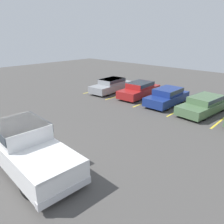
{
  "coord_description": "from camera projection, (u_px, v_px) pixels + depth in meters",
  "views": [
    {
      "loc": [
        8.58,
        -3.7,
        5.32
      ],
      "look_at": [
        0.36,
        5.06,
        1.0
      ],
      "focal_mm": 35.0,
      "sensor_mm": 36.0,
      "label": 1
    }
  ],
  "objects": [
    {
      "name": "stall_stripe_d",
      "position": [
        184.0,
        108.0,
        16.6
      ],
      "size": [
        0.12,
        5.12,
        0.01
      ],
      "primitive_type": "cube",
      "color": "yellow",
      "rests_on": "ground_plane"
    },
    {
      "name": "ground_plane",
      "position": [
        30.0,
        159.0,
        9.86
      ],
      "size": [
        60.0,
        60.0,
        0.0
      ],
      "primitive_type": "plane",
      "color": "#4C4947"
    },
    {
      "name": "pickup_truck",
      "position": [
        25.0,
        146.0,
        9.11
      ],
      "size": [
        6.25,
        2.32,
        1.85
      ],
      "rotation": [
        0.0,
        0.0,
        -0.05
      ],
      "color": "white",
      "rests_on": "ground_plane"
    },
    {
      "name": "stall_stripe_a",
      "position": [
        103.0,
        89.0,
        22.27
      ],
      "size": [
        0.12,
        5.12,
        0.01
      ],
      "primitive_type": "cube",
      "color": "yellow",
      "rests_on": "ground_plane"
    },
    {
      "name": "parked_sedan_d",
      "position": [
        205.0,
        104.0,
        15.4
      ],
      "size": [
        2.26,
        4.92,
        1.2
      ],
      "rotation": [
        0.0,
        0.0,
        -1.67
      ],
      "color": "#4C6B47",
      "rests_on": "ground_plane"
    },
    {
      "name": "stall_stripe_c",
      "position": [
        151.0,
        100.0,
        18.49
      ],
      "size": [
        0.12,
        5.12,
        0.01
      ],
      "primitive_type": "cube",
      "color": "yellow",
      "rests_on": "ground_plane"
    },
    {
      "name": "parked_sedan_b",
      "position": [
        140.0,
        89.0,
        19.32
      ],
      "size": [
        2.08,
        4.62,
        1.3
      ],
      "rotation": [
        0.0,
        0.0,
        -1.5
      ],
      "color": "maroon",
      "rests_on": "ground_plane"
    },
    {
      "name": "parked_sedan_c",
      "position": [
        167.0,
        96.0,
        17.2
      ],
      "size": [
        1.78,
        4.28,
        1.3
      ],
      "rotation": [
        0.0,
        0.0,
        -1.56
      ],
      "color": "navy",
      "rests_on": "ground_plane"
    },
    {
      "name": "parked_sedan_a",
      "position": [
        111.0,
        85.0,
        20.98
      ],
      "size": [
        2.03,
        4.72,
        1.27
      ],
      "rotation": [
        0.0,
        0.0,
        -1.5
      ],
      "color": "gray",
      "rests_on": "ground_plane"
    },
    {
      "name": "stall_stripe_b",
      "position": [
        125.0,
        94.0,
        20.38
      ],
      "size": [
        0.12,
        5.12,
        0.01
      ],
      "primitive_type": "cube",
      "color": "yellow",
      "rests_on": "ground_plane"
    }
  ]
}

